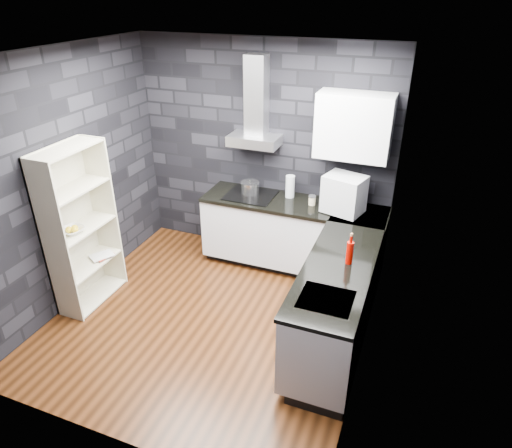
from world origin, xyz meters
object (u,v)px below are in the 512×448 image
Objects in this scene: glass_vase at (290,186)px; pot at (250,188)px; bookshelf at (81,228)px; fruit_bowl at (73,230)px; appliance_garage at (344,194)px; storage_jar at (312,201)px; red_bottle at (350,253)px; utensil_crock at (325,198)px.

pot is at bearing -168.82° from glass_vase.
pot is at bearing 46.75° from bookshelf.
glass_vase is at bearing 42.81° from fruit_bowl.
bookshelf is 0.12m from fruit_bowl.
appliance_garage reaches higher than glass_vase.
bookshelf reaches higher than appliance_garage.
storage_jar is at bearing 36.33° from fruit_bowl.
pot is at bearing 49.91° from fruit_bowl.
appliance_garage is at bearing 30.90° from fruit_bowl.
appliance_garage is 1.84× the size of fruit_bowl.
bookshelf is 7.74× the size of fruit_bowl.
pot is at bearing 178.12° from storage_jar.
pot is 2.23× the size of storage_jar.
fruit_bowl is (-2.79, -0.47, -0.07)m from red_bottle.
red_bottle is at bearing -66.73° from utensil_crock.
pot is 0.95× the size of fruit_bowl.
bookshelf is at bearing -145.73° from storage_jar.
pot is 0.79m from storage_jar.
glass_vase is 2.49m from fruit_bowl.
red_bottle is at bearing 6.16° from bookshelf.
appliance_garage is 1.93× the size of red_bottle.
pot is 1.18m from appliance_garage.
utensil_crock is 2.75m from bookshelf.
storage_jar is 0.42m from appliance_garage.
storage_jar is 0.16m from utensil_crock.
fruit_bowl is (-2.27, -1.67, -0.02)m from utensil_crock.
fruit_bowl is at bearing -133.93° from appliance_garage.
red_bottle is at bearing -52.03° from glass_vase.
utensil_crock is at bearing 38.41° from storage_jar.
utensil_crock reaches higher than storage_jar.
bookshelf is at bearing -172.80° from red_bottle.
red_bottle is at bearing -60.13° from appliance_garage.
glass_vase is (0.48, 0.10, 0.06)m from pot.
glass_vase is 0.64× the size of appliance_garage.
red_bottle reaches higher than pot.
utensil_crock is (0.13, 0.10, 0.01)m from storage_jar.
fruit_bowl is at bearing -170.48° from red_bottle.
glass_vase is 1.56m from red_bottle.
fruit_bowl is (-2.51, -1.51, -0.19)m from appliance_garage.
bookshelf reaches higher than fruit_bowl.
pot is at bearing -175.30° from utensil_crock.
bookshelf reaches higher than red_bottle.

